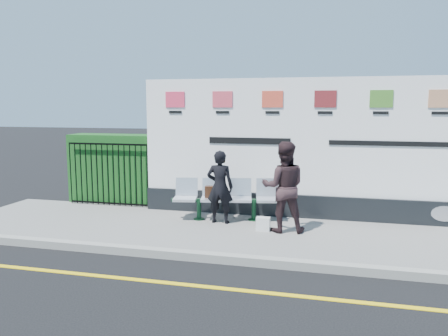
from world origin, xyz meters
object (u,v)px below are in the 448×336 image
billboard (323,158)px  woman_right (284,187)px  bench (226,209)px  woman_left (220,187)px

billboard → woman_right: size_ratio=4.59×
bench → woman_right: size_ratio=1.28×
billboard → bench: (-1.97, -0.66, -1.06)m
bench → woman_left: bearing=-117.9°
bench → woman_right: (1.26, -0.56, 0.63)m
billboard → bench: bearing=-161.6°
bench → billboard: bearing=7.4°
bench → woman_left: (-0.08, -0.25, 0.52)m
billboard → woman_left: bearing=-156.1°
woman_left → bench: bearing=-107.2°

